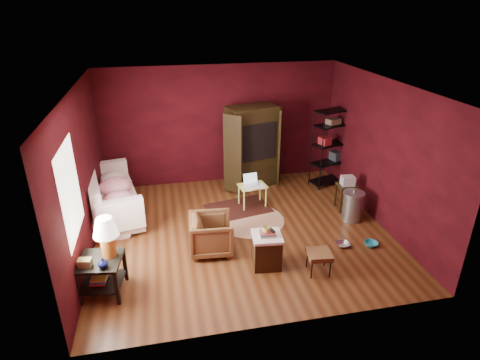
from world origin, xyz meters
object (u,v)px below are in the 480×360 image
at_px(sofa, 111,200).
at_px(wire_shelving, 332,144).
at_px(side_table, 103,249).
at_px(hamper, 267,250).
at_px(tv_armoire, 252,146).
at_px(laptop_desk, 252,187).
at_px(armchair, 211,233).

relative_size(sofa, wire_shelving, 1.05).
relative_size(side_table, hamper, 1.84).
height_order(hamper, tv_armoire, tv_armoire).
distance_m(side_table, laptop_desk, 3.59).
xyz_separation_m(laptop_desk, tv_armoire, (0.23, 1.06, 0.56)).
xyz_separation_m(sofa, hamper, (2.67, -2.25, -0.07)).
bearing_deg(sofa, wire_shelving, -83.41).
relative_size(sofa, armchair, 2.57).
distance_m(sofa, tv_armoire, 3.35).
relative_size(armchair, hamper, 1.11).
bearing_deg(tv_armoire, laptop_desk, -116.87).
height_order(armchair, wire_shelving, wire_shelving).
xyz_separation_m(tv_armoire, wire_shelving, (1.85, -0.31, 0.01)).
bearing_deg(sofa, hamper, -130.74).
bearing_deg(wire_shelving, sofa, 168.91).
bearing_deg(side_table, sofa, 93.03).
bearing_deg(sofa, armchair, -132.64).
bearing_deg(wire_shelving, laptop_desk, -178.27).
bearing_deg(side_table, tv_armoire, 47.43).
xyz_separation_m(hamper, wire_shelving, (2.34, 2.88, 0.70)).
xyz_separation_m(armchair, hamper, (0.84, -0.60, -0.07)).
xyz_separation_m(armchair, laptop_desk, (1.10, 1.52, 0.07)).
xyz_separation_m(armchair, wire_shelving, (3.18, 2.28, 0.63)).
bearing_deg(tv_armoire, hamper, -113.27).
bearing_deg(hamper, side_table, -177.45).
relative_size(armchair, tv_armoire, 0.39).
relative_size(side_table, tv_armoire, 0.65).
bearing_deg(hamper, sofa, 139.86).
bearing_deg(armchair, hamper, -121.20).
bearing_deg(laptop_desk, hamper, -104.97).
bearing_deg(wire_shelving, side_table, -166.75).
bearing_deg(side_table, hamper, 2.55).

